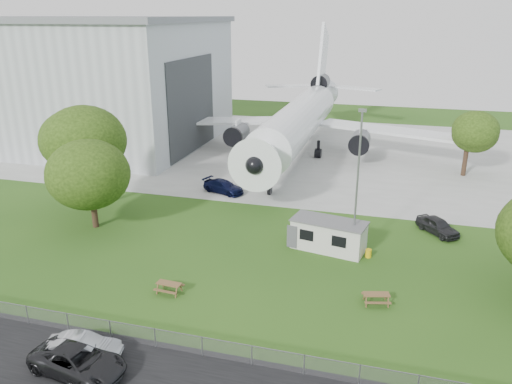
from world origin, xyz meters
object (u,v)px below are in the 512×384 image
(hangar, at_px, (73,79))
(picnic_west, at_px, (170,292))
(airliner, at_px, (300,118))
(car_centre_sedan, at_px, (83,348))
(site_cabin, at_px, (329,235))
(picnic_east, at_px, (376,303))

(hangar, bearing_deg, picnic_west, -49.23)
(picnic_west, bearing_deg, airliner, 91.07)
(airliner, bearing_deg, car_centre_sedan, -94.26)
(site_cabin, distance_m, car_centre_sedan, 21.55)
(site_cabin, distance_m, picnic_east, 8.82)
(hangar, distance_m, airliner, 36.21)
(picnic_west, relative_size, picnic_east, 1.00)
(picnic_east, relative_size, car_centre_sedan, 0.41)
(airliner, distance_m, car_centre_sedan, 47.79)
(hangar, relative_size, picnic_west, 23.89)
(car_centre_sedan, bearing_deg, picnic_west, -23.55)
(airliner, height_order, car_centre_sedan, airliner)
(airliner, xyz_separation_m, site_cabin, (8.13, -29.34, -3.96))
(picnic_east, height_order, car_centre_sedan, car_centre_sedan)
(hangar, xyz_separation_m, picnic_east, (48.44, -37.05, -9.41))
(airliner, distance_m, picnic_west, 39.80)
(hangar, bearing_deg, site_cabin, -33.76)
(hangar, distance_m, picnic_west, 53.06)
(airliner, xyz_separation_m, picnic_east, (12.47, -36.90, -5.27))
(airliner, bearing_deg, picnic_west, -92.72)
(hangar, bearing_deg, car_centre_sedan, -55.72)
(picnic_east, bearing_deg, site_cabin, 105.49)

